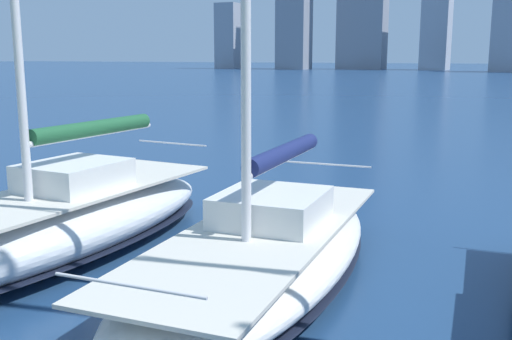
{
  "coord_description": "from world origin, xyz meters",
  "views": [
    {
      "loc": [
        -3.37,
        1.56,
        3.97
      ],
      "look_at": [
        0.43,
        -6.83,
        2.2
      ],
      "focal_mm": 42.0,
      "sensor_mm": 36.0,
      "label": 1
    }
  ],
  "objects": [
    {
      "name": "sailboat_navy",
      "position": [
        0.68,
        -7.63,
        0.6
      ],
      "size": [
        3.42,
        9.01,
        12.13
      ],
      "color": "white",
      "rests_on": "ground"
    },
    {
      "name": "sailboat_forest",
      "position": [
        4.99,
        -7.32,
        0.73
      ],
      "size": [
        3.22,
        8.96,
        11.89
      ],
      "color": "silver",
      "rests_on": "ground"
    }
  ]
}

